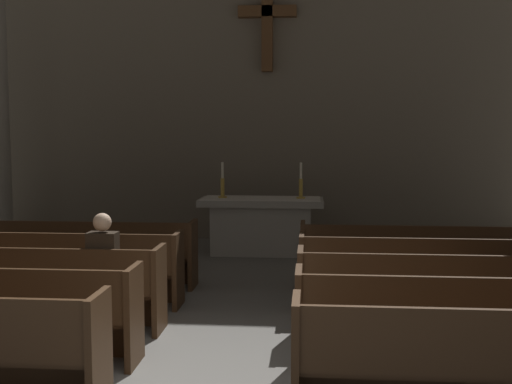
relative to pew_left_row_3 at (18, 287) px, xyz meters
name	(u,v)px	position (x,y,z in m)	size (l,w,h in m)	color
pew_left_row_3	(18,287)	(0.00, 0.00, 0.00)	(3.25, 0.50, 0.95)	#422B19
pew_left_row_4	(54,268)	(0.00, 1.00, 0.00)	(3.25, 0.50, 0.95)	#422B19
pew_left_row_5	(82,253)	(0.00, 2.01, 0.00)	(3.25, 0.50, 0.95)	#422B19
pew_right_row_1	(512,365)	(4.73, -2.01, 0.00)	(3.25, 0.50, 0.95)	#422B19
pew_right_row_2	(477,325)	(4.73, -1.00, 0.00)	(3.25, 0.50, 0.95)	#422B19
pew_right_row_3	(452,296)	(4.73, 0.00, 0.00)	(3.25, 0.50, 0.95)	#422B19
pew_right_row_4	(434,275)	(4.73, 1.00, 0.00)	(3.25, 0.50, 0.95)	#422B19
pew_right_row_5	(420,258)	(4.73, 2.01, 0.00)	(3.25, 0.50, 0.95)	#422B19
altar	(261,224)	(2.37, 4.59, 0.06)	(2.20, 0.90, 1.01)	#A8A399
candlestick_left	(223,186)	(1.67, 4.59, 0.73)	(0.16, 0.16, 0.64)	#B79338
candlestick_right	(301,187)	(3.07, 4.59, 0.73)	(0.16, 0.16, 0.64)	#B79338
apse_with_cross	(268,47)	(2.37, 6.29, 3.40)	(10.87, 0.46, 7.75)	#706656
lone_worshipper	(106,269)	(0.99, 0.04, 0.22)	(0.32, 0.43, 1.32)	#26262B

